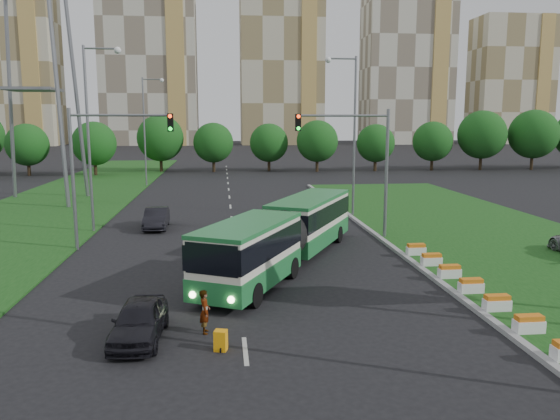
{
  "coord_description": "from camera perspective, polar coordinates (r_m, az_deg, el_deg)",
  "views": [
    {
      "loc": [
        -3.63,
        -22.55,
        7.29
      ],
      "look_at": [
        -0.61,
        5.94,
        2.6
      ],
      "focal_mm": 35.0,
      "sensor_mm": 36.0,
      "label": 1
    }
  ],
  "objects": [
    {
      "name": "midrise_east",
      "position": [
        196.73,
        22.95,
        12.29
      ],
      "size": [
        24.0,
        14.0,
        40.0
      ],
      "primitive_type": "cube",
      "color": "#C1BA9B",
      "rests_on": "ground"
    },
    {
      "name": "ground",
      "position": [
        23.98,
        2.99,
        -8.42
      ],
      "size": [
        360.0,
        360.0,
        0.0
      ],
      "primitive_type": "plane",
      "color": "black",
      "rests_on": "ground"
    },
    {
      "name": "left_verge",
      "position": [
        50.2,
        -22.61,
        0.29
      ],
      "size": [
        12.0,
        110.0,
        0.1
      ],
      "primitive_type": "cube",
      "color": "#164614",
      "rests_on": "ground"
    },
    {
      "name": "traffic_mast_median",
      "position": [
        33.68,
        8.47,
        5.9
      ],
      "size": [
        5.76,
        0.32,
        8.0
      ],
      "color": "slate",
      "rests_on": "ground"
    },
    {
      "name": "median_kerb",
      "position": [
        32.85,
        11.28,
        -3.55
      ],
      "size": [
        0.3,
        60.0,
        0.18
      ],
      "primitive_type": "cube",
      "color": "gray",
      "rests_on": "ground"
    },
    {
      "name": "traffic_mast_left",
      "position": [
        32.32,
        -18.17,
        5.4
      ],
      "size": [
        5.76,
        0.32,
        8.0
      ],
      "color": "slate",
      "rests_on": "ground"
    },
    {
      "name": "apartment_tower_east",
      "position": [
        182.96,
        13.07,
        14.15
      ],
      "size": [
        27.0,
        15.0,
        47.0
      ],
      "primitive_type": "cube",
      "color": "beige",
      "rests_on": "ground"
    },
    {
      "name": "apartment_tower_west",
      "position": [
        183.9,
        -26.3,
        13.58
      ],
      "size": [
        26.0,
        15.0,
        48.0
      ],
      "primitive_type": "cube",
      "color": "#C1BA9B",
      "rests_on": "ground"
    },
    {
      "name": "street_lamps",
      "position": [
        32.58,
        -4.97,
        6.99
      ],
      "size": [
        36.0,
        60.0,
        12.0
      ],
      "primitive_type": null,
      "color": "slate",
      "rests_on": "ground"
    },
    {
      "name": "articulated_bus",
      "position": [
        27.8,
        -0.06,
        -2.5
      ],
      "size": [
        2.48,
        15.93,
        2.62
      ],
      "rotation": [
        0.0,
        0.0,
        -0.48
      ],
      "color": "silver",
      "rests_on": "ground"
    },
    {
      "name": "tree_line",
      "position": [
        78.79,
        3.95,
        7.25
      ],
      "size": [
        120.0,
        8.0,
        9.0
      ],
      "primitive_type": null,
      "color": "#154F16",
      "rests_on": "ground"
    },
    {
      "name": "lane_markings",
      "position": [
        43.17,
        -5.12,
        -0.46
      ],
      "size": [
        0.2,
        100.0,
        0.01
      ],
      "primitive_type": null,
      "color": "#B1B1AA",
      "rests_on": "ground"
    },
    {
      "name": "apartment_tower_ceast",
      "position": [
        174.45,
        0.12,
        15.13
      ],
      "size": [
        25.0,
        15.0,
        50.0
      ],
      "primitive_type": "cube",
      "color": "#C1BA9B",
      "rests_on": "ground"
    },
    {
      "name": "grass_median",
      "position": [
        35.52,
        22.06,
        -3.11
      ],
      "size": [
        14.0,
        60.0,
        0.15
      ],
      "primitive_type": "cube",
      "color": "#164614",
      "rests_on": "ground"
    },
    {
      "name": "flower_planters",
      "position": [
        24.51,
        19.33,
        -7.45
      ],
      "size": [
        1.1,
        13.7,
        0.6
      ],
      "primitive_type": null,
      "color": "white",
      "rests_on": "grass_median"
    },
    {
      "name": "car_left_far",
      "position": [
        38.28,
        -12.79,
        -0.85
      ],
      "size": [
        1.54,
        4.27,
        1.4
      ],
      "primitive_type": "imported",
      "rotation": [
        0.0,
        0.0,
        0.01
      ],
      "color": "black",
      "rests_on": "ground"
    },
    {
      "name": "car_left_near",
      "position": [
        19.25,
        -14.5,
        -11.11
      ],
      "size": [
        1.78,
        4.03,
        1.35
      ],
      "primitive_type": "imported",
      "rotation": [
        0.0,
        0.0,
        -0.05
      ],
      "color": "black",
      "rests_on": "ground"
    },
    {
      "name": "shopping_trolley",
      "position": [
        18.07,
        -6.22,
        -13.41
      ],
      "size": [
        0.39,
        0.42,
        0.67
      ],
      "rotation": [
        0.0,
        0.0,
        -0.27
      ],
      "color": "#FFA40D",
      "rests_on": "ground"
    },
    {
      "name": "pedestrian",
      "position": [
        19.36,
        -7.86,
        -10.47
      ],
      "size": [
        0.38,
        0.57,
        1.55
      ],
      "primitive_type": "imported",
      "rotation": [
        0.0,
        0.0,
        1.6
      ],
      "color": "gray",
      "rests_on": "ground"
    },
    {
      "name": "apartment_tower_cwest",
      "position": [
        174.87,
        -13.51,
        15.19
      ],
      "size": [
        28.0,
        15.0,
        52.0
      ],
      "primitive_type": "cube",
      "color": "beige",
      "rests_on": "ground"
    }
  ]
}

